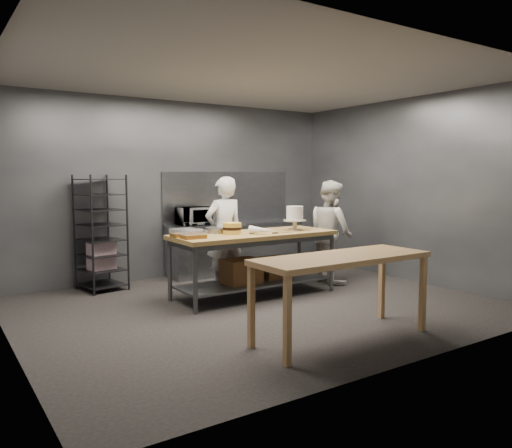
{
  "coord_description": "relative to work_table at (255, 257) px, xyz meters",
  "views": [
    {
      "loc": [
        -3.65,
        -5.44,
        1.74
      ],
      "look_at": [
        0.25,
        0.43,
        1.05
      ],
      "focal_mm": 35.0,
      "sensor_mm": 36.0,
      "label": 1
    }
  ],
  "objects": [
    {
      "name": "ground",
      "position": [
        -0.27,
        -0.49,
        -0.57
      ],
      "size": [
        6.0,
        6.0,
        0.0
      ],
      "primitive_type": "plane",
      "color": "black",
      "rests_on": "ground"
    },
    {
      "name": "work_table",
      "position": [
        0.0,
        0.0,
        0.0
      ],
      "size": [
        2.4,
        0.9,
        0.92
      ],
      "color": "olive",
      "rests_on": "ground"
    },
    {
      "name": "cake_pans",
      "position": [
        -0.63,
        0.28,
        0.39
      ],
      "size": [
        0.64,
        0.3,
        0.07
      ],
      "color": "gray",
      "rests_on": "work_table"
    },
    {
      "name": "layer_cake",
      "position": [
        -0.36,
        0.03,
        0.43
      ],
      "size": [
        0.26,
        0.26,
        0.16
      ],
      "color": "gold",
      "rests_on": "work_table"
    },
    {
      "name": "near_counter",
      "position": [
        -0.29,
        -2.11,
        0.24
      ],
      "size": [
        2.0,
        0.7,
        0.9
      ],
      "color": "#9F7841",
      "rests_on": "ground"
    },
    {
      "name": "pastry_clamshells",
      "position": [
        -1.05,
        0.01,
        0.4
      ],
      "size": [
        0.34,
        0.46,
        0.11
      ],
      "color": "#98671E",
      "rests_on": "work_table"
    },
    {
      "name": "frosted_cake_stand",
      "position": [
        0.66,
        -0.08,
        0.58
      ],
      "size": [
        0.34,
        0.34,
        0.36
      ],
      "color": "#BEB298",
      "rests_on": "work_table"
    },
    {
      "name": "offset_spatula",
      "position": [
        0.26,
        -0.26,
        0.35
      ],
      "size": [
        0.36,
        0.02,
        0.02
      ],
      "color": "slate",
      "rests_on": "work_table"
    },
    {
      "name": "back_wall",
      "position": [
        -0.27,
        2.01,
        0.93
      ],
      "size": [
        6.0,
        0.04,
        3.0
      ],
      "primitive_type": "cube",
      "color": "#4C4F54",
      "rests_on": "ground"
    },
    {
      "name": "piping_bag",
      "position": [
        -0.03,
        -0.25,
        0.41
      ],
      "size": [
        0.32,
        0.38,
        0.12
      ],
      "primitive_type": "cone",
      "rotation": [
        1.57,
        0.0,
        0.61
      ],
      "color": "white",
      "rests_on": "work_table"
    },
    {
      "name": "chef_right",
      "position": [
        1.58,
        0.13,
        0.26
      ],
      "size": [
        0.76,
        0.91,
        1.66
      ],
      "primitive_type": "imported",
      "rotation": [
        0.0,
        0.0,
        1.39
      ],
      "color": "silver",
      "rests_on": "ground"
    },
    {
      "name": "splashback_panel",
      "position": [
        0.73,
        1.99,
        0.78
      ],
      "size": [
        2.6,
        0.02,
        0.9
      ],
      "primitive_type": "cube",
      "color": "slate",
      "rests_on": "back_counter"
    },
    {
      "name": "back_counter",
      "position": [
        0.73,
        1.69,
        -0.12
      ],
      "size": [
        2.6,
        0.6,
        0.9
      ],
      "color": "slate",
      "rests_on": "ground"
    },
    {
      "name": "speed_rack",
      "position": [
        -1.73,
        1.61,
        0.28
      ],
      "size": [
        0.7,
        0.75,
        1.75
      ],
      "color": "black",
      "rests_on": "ground"
    },
    {
      "name": "microwave",
      "position": [
        -0.13,
        1.69,
        0.48
      ],
      "size": [
        0.54,
        0.37,
        0.3
      ],
      "primitive_type": "imported",
      "color": "black",
      "rests_on": "back_counter"
    },
    {
      "name": "chef_behind",
      "position": [
        -0.14,
        0.63,
        0.29
      ],
      "size": [
        0.63,
        0.42,
        1.72
      ],
      "primitive_type": "imported",
      "rotation": [
        0.0,
        0.0,
        3.15
      ],
      "color": "white",
      "rests_on": "ground"
    }
  ]
}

